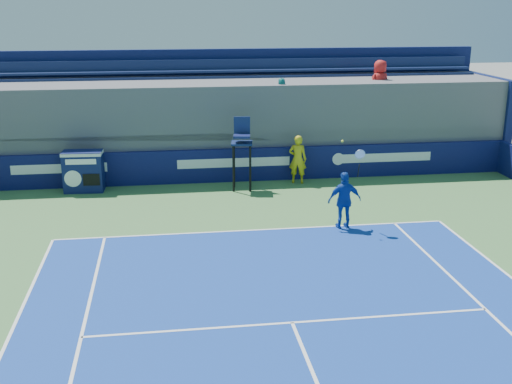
{
  "coord_description": "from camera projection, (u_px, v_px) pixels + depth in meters",
  "views": [
    {
      "loc": [
        -2.35,
        -4.93,
        6.17
      ],
      "look_at": [
        0.0,
        11.5,
        1.25
      ],
      "focal_mm": 45.0,
      "sensor_mm": 36.0,
      "label": 1
    }
  ],
  "objects": [
    {
      "name": "tennis_player",
      "position": [
        345.0,
        200.0,
        17.99
      ],
      "size": [
        0.98,
        0.44,
        2.57
      ],
      "color": "#143FA6",
      "rests_on": "apron"
    },
    {
      "name": "back_hoarding",
      "position": [
        234.0,
        165.0,
        22.81
      ],
      "size": [
        20.4,
        0.21,
        1.2
      ],
      "color": "#0D1149",
      "rests_on": "ground"
    },
    {
      "name": "stadium_seating",
      "position": [
        228.0,
        121.0,
        24.41
      ],
      "size": [
        21.0,
        4.05,
        4.4
      ],
      "color": "#515156",
      "rests_on": "ground"
    },
    {
      "name": "match_clock",
      "position": [
        83.0,
        170.0,
        21.57
      ],
      "size": [
        1.36,
        0.8,
        1.4
      ],
      "color": "#0F174D",
      "rests_on": "ground"
    },
    {
      "name": "umpire_chair",
      "position": [
        242.0,
        146.0,
        21.58
      ],
      "size": [
        0.79,
        0.79,
        2.48
      ],
      "color": "black",
      "rests_on": "ground"
    },
    {
      "name": "ball_person",
      "position": [
        298.0,
        159.0,
        22.53
      ],
      "size": [
        0.72,
        0.58,
        1.72
      ],
      "primitive_type": "imported",
      "rotation": [
        0.0,
        0.0,
        2.83
      ],
      "color": "gold",
      "rests_on": "apron"
    }
  ]
}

